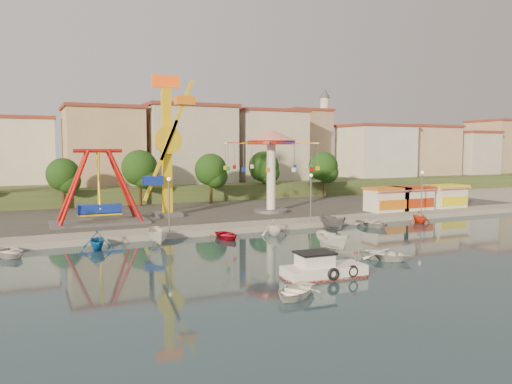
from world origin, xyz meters
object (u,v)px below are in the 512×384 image
skiff (333,241)px  cabin_motorboat (322,270)px  wave_swinger (271,152)px  rowboat_a (386,255)px  kamikaze_tower (169,149)px  pirate_ship_ride (99,188)px

skiff → cabin_motorboat: bearing=-131.2°
wave_swinger → rowboat_a: bearing=-96.2°
cabin_motorboat → skiff: size_ratio=1.40×
rowboat_a → skiff: bearing=75.6°
wave_swinger → cabin_motorboat: (-10.26, -28.02, -7.67)m
kamikaze_tower → wave_swinger: 12.73m
wave_swinger → skiff: wave_swinger is taller
pirate_ship_ride → kamikaze_tower: size_ratio=0.61×
wave_swinger → skiff: 22.19m
pirate_ship_ride → rowboat_a: (18.16, -24.74, -3.98)m
rowboat_a → pirate_ship_ride: bearing=94.0°
wave_swinger → rowboat_a: 26.76m
kamikaze_tower → rowboat_a: (9.85, -27.00, -8.16)m
cabin_motorboat → rowboat_a: cabin_motorboat is taller
cabin_motorboat → wave_swinger: bearing=73.2°
wave_swinger → cabin_motorboat: size_ratio=2.03×
kamikaze_tower → skiff: 24.75m
pirate_ship_ride → rowboat_a: size_ratio=2.51×
kamikaze_tower → cabin_motorboat: bearing=-85.4°
pirate_ship_ride → skiff: (16.54, -19.74, -3.61)m
cabin_motorboat → skiff: 9.58m
pirate_ship_ride → kamikaze_tower: (8.31, 2.26, 4.18)m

